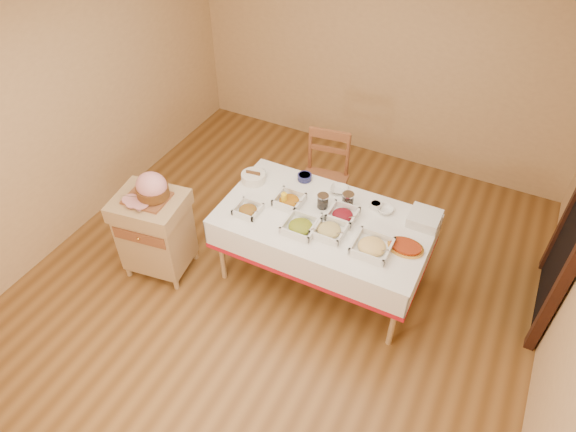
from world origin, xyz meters
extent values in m
plane|color=brown|center=(0.00, 0.00, 0.00)|extent=(5.00, 5.00, 0.00)
plane|color=white|center=(0.00, 0.00, 2.60)|extent=(5.00, 5.00, 0.00)
plane|color=tan|center=(0.00, 2.50, 1.30)|extent=(4.50, 0.00, 4.50)
plane|color=tan|center=(-2.25, 0.00, 1.30)|extent=(0.00, 5.00, 5.00)
cube|color=#321710|center=(2.19, 0.40, 1.05)|extent=(0.08, 0.10, 2.10)
cube|color=tan|center=(0.30, 0.30, 0.73)|extent=(1.80, 1.00, 0.04)
cylinder|color=tan|center=(-0.52, -0.12, 0.35)|extent=(0.05, 0.05, 0.71)
cylinder|color=tan|center=(-0.52, 0.72, 0.35)|extent=(0.05, 0.05, 0.71)
cylinder|color=tan|center=(1.12, -0.12, 0.35)|extent=(0.05, 0.05, 0.71)
cylinder|color=tan|center=(1.12, 0.72, 0.35)|extent=(0.05, 0.05, 0.71)
cube|color=white|center=(0.30, 0.30, 0.76)|extent=(1.82, 1.02, 0.01)
cube|color=tan|center=(-1.13, -0.28, 0.40)|extent=(0.63, 0.54, 0.61)
cube|color=tan|center=(-1.13, -0.28, 0.78)|extent=(0.67, 0.59, 0.15)
cube|color=brown|center=(-1.13, -0.51, 0.61)|extent=(0.50, 0.08, 0.12)
sphere|color=gold|center=(-1.13, -0.52, 0.61)|extent=(0.03, 0.03, 0.03)
cylinder|color=tan|center=(-1.38, -0.48, 0.05)|extent=(0.05, 0.05, 0.10)
cylinder|color=tan|center=(-1.38, -0.07, 0.05)|extent=(0.05, 0.05, 0.10)
cylinder|color=tan|center=(-0.87, -0.48, 0.05)|extent=(0.05, 0.05, 0.10)
cylinder|color=tan|center=(-0.87, -0.07, 0.05)|extent=(0.05, 0.05, 0.10)
cube|color=brown|center=(-0.03, 1.03, 0.50)|extent=(0.51, 0.49, 0.03)
cylinder|color=brown|center=(-0.20, 0.80, 0.24)|extent=(0.04, 0.04, 0.49)
cylinder|color=brown|center=(-0.25, 1.19, 0.24)|extent=(0.04, 0.04, 0.49)
cylinder|color=brown|center=(0.19, 0.86, 0.24)|extent=(0.04, 0.04, 0.49)
cylinder|color=brown|center=(0.13, 1.25, 0.24)|extent=(0.04, 0.04, 0.49)
cylinder|color=brown|center=(-0.25, 1.19, 0.75)|extent=(0.04, 0.04, 0.52)
cylinder|color=brown|center=(0.13, 1.25, 0.75)|extent=(0.04, 0.04, 0.52)
cube|color=brown|center=(-0.06, 1.22, 0.96)|extent=(0.41, 0.09, 0.10)
cube|color=brown|center=(-1.13, -0.28, 0.87)|extent=(0.36, 0.29, 0.02)
ellipsoid|color=pink|center=(-1.08, -0.24, 1.00)|extent=(0.27, 0.25, 0.23)
cylinder|color=brown|center=(-1.08, -0.24, 0.94)|extent=(0.28, 0.28, 0.09)
cube|color=silver|center=(-1.17, -0.42, 0.89)|extent=(0.23, 0.10, 0.00)
cylinder|color=silver|center=(-1.20, -0.32, 0.89)|extent=(0.27, 0.08, 0.01)
cube|color=silver|center=(-0.32, 0.07, 0.77)|extent=(0.21, 0.21, 0.01)
ellipsoid|color=red|center=(-0.32, 0.07, 0.79)|extent=(0.16, 0.16, 0.06)
cylinder|color=silver|center=(-0.28, 0.04, 0.79)|extent=(0.13, 0.01, 0.09)
cube|color=silver|center=(0.18, 0.08, 0.77)|extent=(0.27, 0.27, 0.02)
ellipsoid|color=#BC8D18|center=(0.18, 0.08, 0.79)|extent=(0.21, 0.21, 0.07)
cylinder|color=silver|center=(0.24, 0.05, 0.80)|extent=(0.15, 0.01, 0.11)
cube|color=silver|center=(0.41, 0.15, 0.77)|extent=(0.26, 0.26, 0.02)
ellipsoid|color=tan|center=(0.41, 0.15, 0.79)|extent=(0.20, 0.20, 0.07)
cylinder|color=silver|center=(0.46, 0.12, 0.80)|extent=(0.15, 0.01, 0.11)
cube|color=silver|center=(0.79, 0.12, 0.77)|extent=(0.30, 0.30, 0.02)
ellipsoid|color=#E8C26E|center=(0.79, 0.12, 0.80)|extent=(0.23, 0.23, 0.08)
cylinder|color=silver|center=(0.86, 0.09, 0.80)|extent=(0.16, 0.01, 0.11)
cube|color=silver|center=(-0.06, 0.33, 0.77)|extent=(0.24, 0.24, 0.02)
ellipsoid|color=#AD650D|center=(-0.06, 0.33, 0.79)|extent=(0.18, 0.18, 0.06)
cylinder|color=silver|center=(0.00, 0.31, 0.80)|extent=(0.16, 0.01, 0.11)
cube|color=silver|center=(0.44, 0.37, 0.77)|extent=(0.24, 0.24, 0.02)
ellipsoid|color=maroon|center=(0.44, 0.37, 0.79)|extent=(0.18, 0.18, 0.06)
cylinder|color=silver|center=(0.49, 0.35, 0.80)|extent=(0.16, 0.01, 0.11)
cylinder|color=silver|center=(-0.47, 0.56, 0.79)|extent=(0.13, 0.13, 0.06)
cylinder|color=black|center=(-0.47, 0.56, 0.81)|extent=(0.10, 0.10, 0.02)
cylinder|color=#1B1E51|center=(-0.08, 0.70, 0.79)|extent=(0.13, 0.13, 0.06)
cylinder|color=maroon|center=(-0.08, 0.70, 0.81)|extent=(0.11, 0.11, 0.02)
cylinder|color=silver|center=(0.64, 0.62, 0.79)|extent=(0.10, 0.10, 0.05)
cylinder|color=#AD650D|center=(0.64, 0.62, 0.80)|extent=(0.08, 0.08, 0.02)
imported|color=silver|center=(0.27, 0.69, 0.78)|extent=(0.19, 0.19, 0.04)
imported|color=silver|center=(0.74, 0.61, 0.78)|extent=(0.15, 0.15, 0.04)
cylinder|color=silver|center=(0.22, 0.42, 0.82)|extent=(0.10, 0.10, 0.12)
cylinder|color=silver|center=(0.22, 0.42, 0.89)|extent=(0.10, 0.10, 0.01)
cylinder|color=black|center=(0.22, 0.42, 0.80)|extent=(0.08, 0.08, 0.09)
cylinder|color=silver|center=(0.41, 0.54, 0.82)|extent=(0.10, 0.10, 0.12)
cylinder|color=silver|center=(0.41, 0.54, 0.89)|extent=(0.11, 0.11, 0.01)
cylinder|color=black|center=(0.41, 0.54, 0.80)|extent=(0.08, 0.08, 0.09)
cylinder|color=yellow|center=(-0.09, 0.29, 0.82)|extent=(0.05, 0.05, 0.13)
cone|color=yellow|center=(-0.09, 0.29, 0.90)|extent=(0.03, 0.03, 0.03)
cylinder|color=white|center=(-0.50, 0.47, 0.80)|extent=(0.23, 0.23, 0.08)
cube|color=silver|center=(1.08, 0.63, 0.77)|extent=(0.26, 0.26, 0.01)
cube|color=silver|center=(1.08, 0.63, 0.78)|extent=(0.26, 0.26, 0.01)
cube|color=silver|center=(1.08, 0.63, 0.80)|extent=(0.26, 0.26, 0.01)
cube|color=silver|center=(1.08, 0.63, 0.81)|extent=(0.26, 0.26, 0.01)
cube|color=silver|center=(1.08, 0.63, 0.83)|extent=(0.26, 0.26, 0.01)
cube|color=silver|center=(1.08, 0.63, 0.85)|extent=(0.26, 0.26, 0.01)
ellipsoid|color=gold|center=(1.03, 0.26, 0.77)|extent=(0.30, 0.22, 0.03)
ellipsoid|color=#972F10|center=(1.03, 0.26, 0.78)|extent=(0.26, 0.18, 0.03)
camera|label=1|loc=(1.49, -2.74, 3.74)|focal=32.00mm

